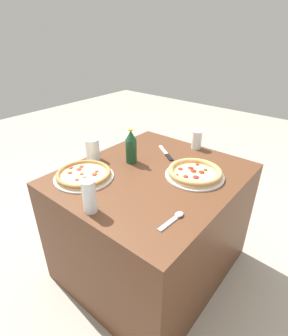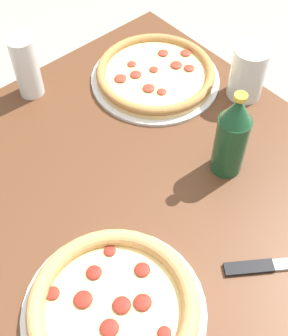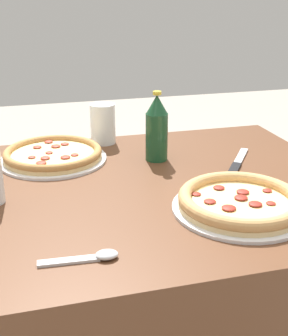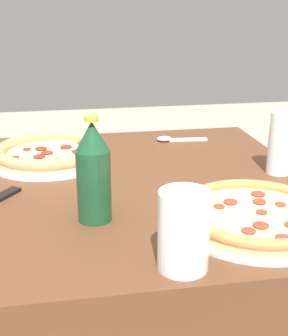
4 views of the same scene
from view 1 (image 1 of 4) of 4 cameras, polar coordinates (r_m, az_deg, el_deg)
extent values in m
plane|color=#A89E8E|center=(1.93, 1.52, -19.98)|extent=(8.00, 8.00, 0.00)
cube|color=#56331E|center=(1.68, 1.68, -11.83)|extent=(1.02, 0.89, 0.72)
cylinder|color=silver|center=(1.46, -12.91, -1.91)|extent=(0.32, 0.32, 0.01)
cylinder|color=#DBB775|center=(1.46, -12.96, -1.57)|extent=(0.29, 0.29, 0.01)
cylinder|color=#EACC7F|center=(1.45, -12.99, -1.31)|extent=(0.26, 0.26, 0.00)
torus|color=#AD7A42|center=(1.45, -13.01, -1.13)|extent=(0.30, 0.30, 0.02)
ellipsoid|color=#A83323|center=(1.53, -13.47, 0.34)|extent=(0.03, 0.03, 0.01)
ellipsoid|color=#A83323|center=(1.45, -13.44, -1.28)|extent=(0.02, 0.02, 0.00)
ellipsoid|color=#A83323|center=(1.43, -10.74, -1.31)|extent=(0.03, 0.03, 0.01)
ellipsoid|color=#A83323|center=(1.37, -12.21, -2.83)|extent=(0.03, 0.03, 0.01)
ellipsoid|color=#A83323|center=(1.41, -12.76, -2.10)|extent=(0.03, 0.03, 0.01)
ellipsoid|color=#A83323|center=(1.46, -10.27, -0.71)|extent=(0.02, 0.02, 0.01)
ellipsoid|color=#A83323|center=(1.48, -15.87, -0.97)|extent=(0.03, 0.03, 0.01)
ellipsoid|color=#A83323|center=(1.40, -14.41, -2.45)|extent=(0.02, 0.02, 0.00)
ellipsoid|color=#A83323|center=(1.53, -15.68, 0.09)|extent=(0.03, 0.03, 0.01)
ellipsoid|color=#A83323|center=(1.50, -13.97, -0.24)|extent=(0.03, 0.03, 0.01)
cylinder|color=silver|center=(1.46, 10.93, -1.62)|extent=(0.32, 0.32, 0.01)
cylinder|color=#E5C689|center=(1.46, 10.96, -1.28)|extent=(0.29, 0.29, 0.01)
cylinder|color=#EACC7F|center=(1.46, 10.99, -1.02)|extent=(0.26, 0.26, 0.00)
torus|color=tan|center=(1.45, 11.02, -0.75)|extent=(0.30, 0.30, 0.03)
ellipsoid|color=maroon|center=(1.49, 10.12, 0.04)|extent=(0.03, 0.03, 0.01)
ellipsoid|color=maroon|center=(1.46, 10.74, -0.60)|extent=(0.03, 0.03, 0.01)
ellipsoid|color=maroon|center=(1.40, 9.08, -1.80)|extent=(0.03, 0.03, 0.01)
ellipsoid|color=maroon|center=(1.47, 7.90, -0.16)|extent=(0.03, 0.03, 0.01)
ellipsoid|color=maroon|center=(1.41, 11.20, -1.92)|extent=(0.03, 0.03, 0.01)
ellipsoid|color=maroon|center=(1.41, 7.10, -1.45)|extent=(0.02, 0.02, 0.00)
ellipsoid|color=maroon|center=(1.54, 11.53, 0.78)|extent=(0.02, 0.02, 0.01)
ellipsoid|color=maroon|center=(1.46, 12.42, -0.84)|extent=(0.03, 0.03, 0.01)
ellipsoid|color=maroon|center=(1.36, 11.48, -3.12)|extent=(0.03, 0.03, 0.01)
ellipsoid|color=maroon|center=(1.49, 13.25, -0.37)|extent=(0.02, 0.02, 0.00)
cylinder|color=white|center=(1.16, -11.92, -6.02)|extent=(0.06, 0.06, 0.16)
cylinder|color=orange|center=(1.17, -11.87, -6.40)|extent=(0.05, 0.05, 0.13)
cylinder|color=white|center=(1.79, 11.40, 6.04)|extent=(0.07, 0.07, 0.12)
cylinder|color=#935123|center=(1.79, 11.36, 5.67)|extent=(0.05, 0.05, 0.09)
cylinder|color=white|center=(1.62, -11.13, 3.93)|extent=(0.08, 0.08, 0.13)
cylinder|color=#F4A323|center=(1.63, -11.11, 3.69)|extent=(0.07, 0.07, 0.11)
cylinder|color=#194728|center=(1.56, -2.80, 3.71)|extent=(0.07, 0.07, 0.14)
cone|color=#194728|center=(1.52, -2.89, 7.14)|extent=(0.06, 0.06, 0.06)
cylinder|color=gold|center=(1.51, -2.92, 8.31)|extent=(0.03, 0.03, 0.01)
cube|color=black|center=(1.65, 5.48, 2.33)|extent=(0.07, 0.09, 0.01)
cube|color=silver|center=(1.75, 4.21, 3.94)|extent=(0.10, 0.13, 0.01)
cube|color=silver|center=(1.12, 5.34, -11.92)|extent=(0.12, 0.03, 0.01)
ellipsoid|color=silver|center=(1.16, 7.65, -9.98)|extent=(0.05, 0.04, 0.02)
camera|label=2|loc=(1.46, 26.21, 28.77)|focal=50.00mm
camera|label=3|loc=(0.76, 60.75, -4.14)|focal=50.00mm
camera|label=4|loc=(2.14, -19.99, 18.42)|focal=50.00mm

